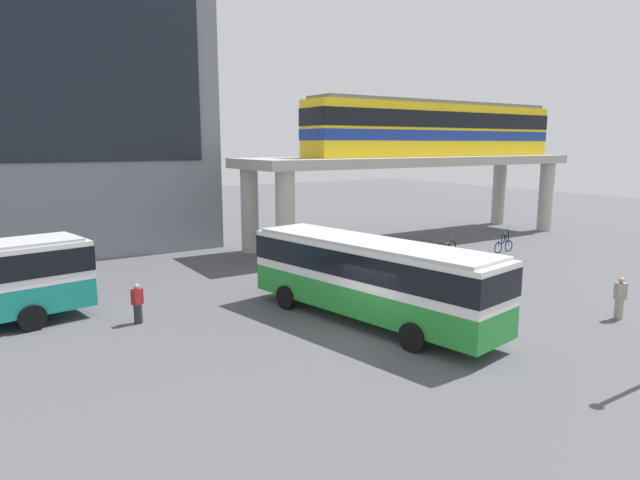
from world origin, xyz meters
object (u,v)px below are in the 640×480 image
object	(u,v)px
train	(437,128)
bicycle_blue	(504,247)
bus_main	(369,272)
bicycle_brown	(447,247)
pedestrian_by_bike_rack	(138,305)
pedestrian_walking_across	(620,300)
bicycle_green	(505,237)

from	to	relation	value
train	bicycle_blue	xyz separation A→B (m)	(-0.12, -6.48, -7.57)
bus_main	bicycle_brown	size ratio (longest dim) A/B	6.33
train	bus_main	size ratio (longest dim) A/B	1.87
bicycle_brown	pedestrian_by_bike_rack	distance (m)	20.61
bicycle_brown	bicycle_blue	bearing A→B (deg)	-30.53
train	pedestrian_walking_across	world-z (taller)	train
bicycle_blue	pedestrian_walking_across	distance (m)	13.63
pedestrian_walking_across	pedestrian_by_bike_rack	size ratio (longest dim) A/B	1.08
train	bicycle_green	bearing A→B (deg)	-55.23
train	bus_main	world-z (taller)	train
bicycle_brown	pedestrian_by_bike_rack	size ratio (longest dim) A/B	1.14
bus_main	pedestrian_by_bike_rack	xyz separation A→B (m)	(-7.58, 4.69, -1.26)
bus_main	pedestrian_by_bike_rack	size ratio (longest dim) A/B	7.23
bicycle_blue	pedestrian_walking_across	bearing A→B (deg)	-122.54
bicycle_brown	bus_main	bearing A→B (deg)	-146.95
bus_main	bicycle_green	xyz separation A→B (m)	(18.90, 8.70, -1.63)
train	bus_main	bearing A→B (deg)	-141.15
train	bicycle_brown	size ratio (longest dim) A/B	11.85
train	bicycle_green	xyz separation A→B (m)	(2.90, -4.18, -7.57)
bicycle_blue	bicycle_green	bearing A→B (deg)	37.19
train	pedestrian_by_bike_rack	size ratio (longest dim) A/B	13.54
bicycle_blue	bicycle_green	distance (m)	3.80
bus_main	bicycle_brown	bearing A→B (deg)	33.05
bicycle_green	pedestrian_by_bike_rack	size ratio (longest dim) A/B	1.07
bicycle_blue	bus_main	bearing A→B (deg)	-158.02
train	bicycle_green	distance (m)	9.12
bus_main	pedestrian_walking_across	size ratio (longest dim) A/B	6.72
train	pedestrian_by_bike_rack	distance (m)	25.98
bicycle_brown	pedestrian_by_bike_rack	bearing A→B (deg)	-170.00
bicycle_blue	pedestrian_walking_across	size ratio (longest dim) A/B	1.06
pedestrian_by_bike_rack	bus_main	bearing A→B (deg)	-31.73
bicycle_blue	bicycle_green	xyz separation A→B (m)	(3.03, 2.30, 0.00)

